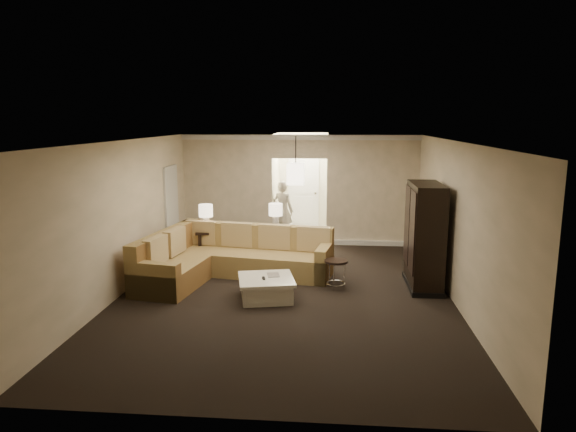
# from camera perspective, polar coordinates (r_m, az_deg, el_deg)

# --- Properties ---
(ground) EXTENTS (8.00, 8.00, 0.00)m
(ground) POSITION_cam_1_polar(r_m,az_deg,el_deg) (9.54, -0.34, -8.75)
(ground) COLOR black
(ground) RESTS_ON ground
(wall_back) EXTENTS (6.00, 0.04, 2.80)m
(wall_back) POSITION_cam_1_polar(r_m,az_deg,el_deg) (13.10, 1.26, 2.91)
(wall_back) COLOR beige
(wall_back) RESTS_ON ground
(wall_front) EXTENTS (6.00, 0.04, 2.80)m
(wall_front) POSITION_cam_1_polar(r_m,az_deg,el_deg) (5.33, -4.35, -8.80)
(wall_front) COLOR beige
(wall_front) RESTS_ON ground
(wall_left) EXTENTS (0.04, 8.00, 2.80)m
(wall_left) POSITION_cam_1_polar(r_m,az_deg,el_deg) (9.90, -17.92, -0.16)
(wall_left) COLOR beige
(wall_left) RESTS_ON ground
(wall_right) EXTENTS (0.04, 8.00, 2.80)m
(wall_right) POSITION_cam_1_polar(r_m,az_deg,el_deg) (9.38, 18.22, -0.75)
(wall_right) COLOR beige
(wall_right) RESTS_ON ground
(ceiling) EXTENTS (6.00, 8.00, 0.02)m
(ceiling) POSITION_cam_1_polar(r_m,az_deg,el_deg) (9.00, -0.36, 8.31)
(ceiling) COLOR white
(ceiling) RESTS_ON wall_back
(crown_molding) EXTENTS (6.00, 0.10, 0.12)m
(crown_molding) POSITION_cam_1_polar(r_m,az_deg,el_deg) (12.94, 1.27, 8.72)
(crown_molding) COLOR silver
(crown_molding) RESTS_ON wall_back
(baseboard) EXTENTS (6.00, 0.10, 0.12)m
(baseboard) POSITION_cam_1_polar(r_m,az_deg,el_deg) (13.30, 1.22, -2.85)
(baseboard) COLOR silver
(baseboard) RESTS_ON ground
(side_door) EXTENTS (0.05, 0.90, 2.10)m
(side_door) POSITION_cam_1_polar(r_m,az_deg,el_deg) (12.53, -12.79, 0.67)
(side_door) COLOR silver
(side_door) RESTS_ON ground
(foyer) EXTENTS (1.44, 2.02, 2.80)m
(foyer) POSITION_cam_1_polar(r_m,az_deg,el_deg) (14.44, 1.60, 3.24)
(foyer) COLOR silver
(foyer) RESTS_ON ground
(sectional_sofa) EXTENTS (3.72, 2.80, 1.00)m
(sectional_sofa) POSITION_cam_1_polar(r_m,az_deg,el_deg) (10.53, -6.88, -4.66)
(sectional_sofa) COLOR brown
(sectional_sofa) RESTS_ON ground
(coffee_table) EXTENTS (1.15, 1.15, 0.41)m
(coffee_table) POSITION_cam_1_polar(r_m,az_deg,el_deg) (9.30, -2.44, -7.97)
(coffee_table) COLOR white
(coffee_table) RESTS_ON ground
(console_table) EXTENTS (2.03, 0.79, 0.76)m
(console_table) POSITION_cam_1_polar(r_m,az_deg,el_deg) (11.46, -5.19, -3.08)
(console_table) COLOR black
(console_table) RESTS_ON ground
(armoire) EXTENTS (0.59, 1.39, 2.00)m
(armoire) POSITION_cam_1_polar(r_m,az_deg,el_deg) (10.08, 14.88, -2.38)
(armoire) COLOR black
(armoire) RESTS_ON ground
(drink_table) EXTENTS (0.44, 0.44, 0.56)m
(drink_table) POSITION_cam_1_polar(r_m,az_deg,el_deg) (9.81, 5.35, -5.79)
(drink_table) COLOR black
(drink_table) RESTS_ON ground
(table_lamp_left) EXTENTS (0.31, 0.31, 0.58)m
(table_lamp_left) POSITION_cam_1_polar(r_m,az_deg,el_deg) (11.34, -9.11, 0.30)
(table_lamp_left) COLOR silver
(table_lamp_left) RESTS_ON console_table
(table_lamp_right) EXTENTS (0.31, 0.31, 0.58)m
(table_lamp_right) POSITION_cam_1_polar(r_m,az_deg,el_deg) (11.34, -1.39, 0.42)
(table_lamp_right) COLOR silver
(table_lamp_right) RESTS_ON console_table
(pendant_light) EXTENTS (0.38, 0.38, 1.09)m
(pendant_light) POSITION_cam_1_polar(r_m,az_deg,el_deg) (11.75, 0.86, 4.72)
(pendant_light) COLOR black
(pendant_light) RESTS_ON ceiling
(person) EXTENTS (0.76, 0.65, 1.77)m
(person) POSITION_cam_1_polar(r_m,az_deg,el_deg) (13.53, -0.57, 0.94)
(person) COLOR #EEE2C9
(person) RESTS_ON ground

